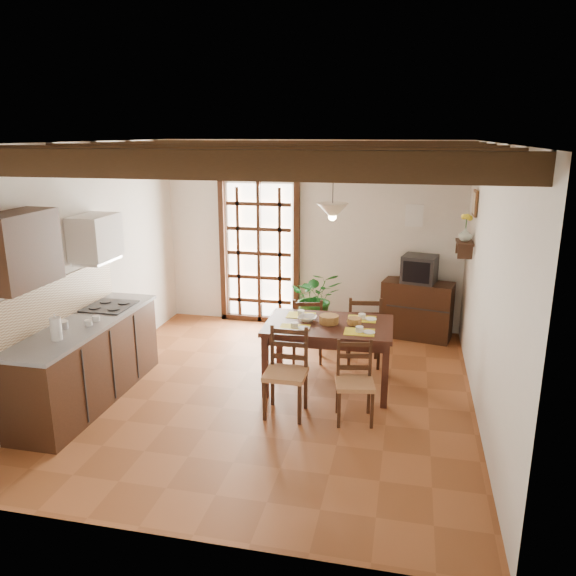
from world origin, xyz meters
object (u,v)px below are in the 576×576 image
(chair_near_left, at_px, (286,388))
(crt_tv, at_px, (419,269))
(chair_near_right, at_px, (354,397))
(pendant_lamp, at_px, (333,210))
(kitchen_counter, at_px, (87,360))
(dining_table, at_px, (329,332))
(chair_far_left, at_px, (307,341))
(chair_far_right, at_px, (363,343))
(potted_plant, at_px, (316,298))
(sideboard, at_px, (417,310))

(chair_near_left, height_order, crt_tv, crt_tv)
(chair_near_left, height_order, chair_near_right, chair_near_left)
(chair_near_left, relative_size, pendant_lamp, 1.10)
(kitchen_counter, height_order, chair_near_right, kitchen_counter)
(dining_table, relative_size, chair_far_left, 1.69)
(chair_far_right, bearing_deg, chair_far_left, -7.45)
(chair_near_left, bearing_deg, kitchen_counter, -176.36)
(kitchen_counter, bearing_deg, chair_far_right, 29.57)
(chair_far_left, height_order, potted_plant, potted_plant)
(chair_near_left, distance_m, crt_tv, 3.09)
(chair_near_left, xyz_separation_m, chair_far_left, (-0.04, 1.48, -0.02))
(dining_table, height_order, chair_near_right, chair_near_right)
(kitchen_counter, bearing_deg, chair_far_left, 36.74)
(chair_near_left, relative_size, potted_plant, 0.44)
(dining_table, distance_m, sideboard, 2.20)
(chair_near_left, bearing_deg, sideboard, 63.20)
(sideboard, bearing_deg, dining_table, -105.94)
(kitchen_counter, bearing_deg, crt_tv, 38.29)
(kitchen_counter, distance_m, sideboard, 4.55)
(potted_plant, bearing_deg, sideboard, 9.40)
(dining_table, bearing_deg, crt_tv, 60.52)
(kitchen_counter, relative_size, chair_far_right, 2.40)
(kitchen_counter, distance_m, potted_plant, 3.35)
(chair_far_right, bearing_deg, chair_near_left, 56.53)
(chair_near_right, height_order, potted_plant, potted_plant)
(chair_near_right, height_order, pendant_lamp, pendant_lamp)
(dining_table, relative_size, crt_tv, 2.73)
(chair_near_right, bearing_deg, sideboard, 66.23)
(kitchen_counter, bearing_deg, chair_near_right, 3.18)
(sideboard, height_order, pendant_lamp, pendant_lamp)
(chair_near_right, height_order, sideboard, chair_near_right)
(chair_near_right, relative_size, chair_far_left, 0.96)
(sideboard, xyz_separation_m, potted_plant, (-1.44, -0.24, 0.15))
(chair_far_left, distance_m, potted_plant, 1.01)
(kitchen_counter, height_order, dining_table, kitchen_counter)
(dining_table, height_order, crt_tv, crt_tv)
(chair_far_left, xyz_separation_m, potted_plant, (-0.05, 0.96, 0.30))
(potted_plant, xyz_separation_m, pendant_lamp, (0.43, -1.59, 1.51))
(kitchen_counter, height_order, pendant_lamp, pendant_lamp)
(kitchen_counter, relative_size, chair_far_left, 2.58)
(kitchen_counter, distance_m, crt_tv, 4.58)
(chair_near_left, bearing_deg, dining_table, 65.66)
(dining_table, distance_m, chair_near_right, 0.93)
(chair_near_left, xyz_separation_m, sideboard, (1.35, 2.68, 0.12))
(chair_near_right, height_order, chair_far_left, chair_far_left)
(chair_near_right, bearing_deg, chair_far_left, 107.18)
(crt_tv, bearing_deg, chair_far_right, -107.12)
(kitchen_counter, relative_size, chair_near_right, 2.68)
(sideboard, xyz_separation_m, pendant_lamp, (-1.01, -1.83, 1.66))
(dining_table, distance_m, chair_near_left, 0.91)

